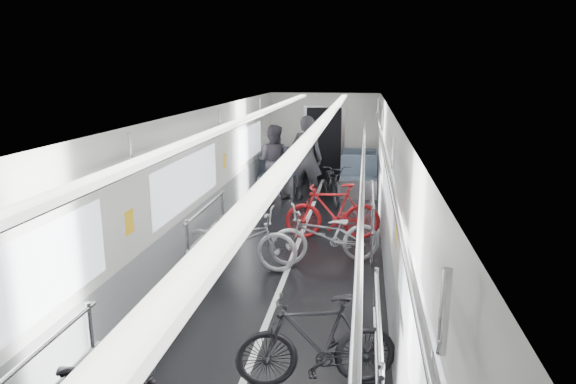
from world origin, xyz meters
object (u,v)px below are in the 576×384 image
(bike_right_near, at_px, (316,341))
(bike_aisle, at_px, (333,183))
(person_seated, at_px, (273,161))
(bike_right_mid, at_px, (326,235))
(bike_left_far, at_px, (238,239))
(person_standing, at_px, (307,158))
(bike_right_far, at_px, (333,212))

(bike_right_near, distance_m, bike_aisle, 7.18)
(person_seated, bearing_deg, bike_right_mid, 118.45)
(bike_left_far, bearing_deg, bike_right_near, -152.06)
(bike_right_near, relative_size, bike_aisle, 0.88)
(bike_right_near, height_order, bike_right_mid, same)
(bike_aisle, xyz_separation_m, person_standing, (-0.63, 0.10, 0.53))
(bike_left_far, relative_size, person_seated, 1.06)
(bike_right_near, bearing_deg, bike_left_far, -165.62)
(bike_right_mid, relative_size, person_seated, 1.03)
(bike_left_far, xyz_separation_m, person_seated, (-0.28, 4.66, 0.39))
(bike_right_near, relative_size, person_standing, 0.79)
(bike_left_far, height_order, bike_right_mid, bike_left_far)
(person_standing, bearing_deg, bike_right_far, 116.61)
(bike_right_mid, distance_m, person_seated, 4.52)
(bike_right_near, height_order, bike_right_far, bike_right_far)
(person_standing, bearing_deg, bike_left_far, 93.61)
(bike_right_near, bearing_deg, bike_right_mid, 169.68)
(bike_aisle, distance_m, person_seated, 1.54)
(person_seated, bearing_deg, bike_right_far, 126.31)
(bike_aisle, height_order, person_standing, person_standing)
(bike_left_far, relative_size, bike_right_mid, 1.03)
(bike_left_far, xyz_separation_m, bike_right_near, (1.47, -2.82, -0.01))
(bike_right_near, xyz_separation_m, person_standing, (-0.92, 7.28, 0.53))
(bike_left_far, distance_m, person_standing, 4.52)
(bike_left_far, relative_size, bike_right_near, 1.18)
(bike_right_far, height_order, person_standing, person_standing)
(bike_right_far, bearing_deg, bike_aisle, 176.49)
(bike_right_mid, relative_size, bike_aisle, 1.01)
(bike_left_far, bearing_deg, person_seated, 3.78)
(bike_right_near, xyz_separation_m, bike_right_far, (-0.13, 4.50, 0.05))
(bike_right_near, distance_m, person_seated, 7.70)
(bike_right_far, distance_m, person_standing, 2.93)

